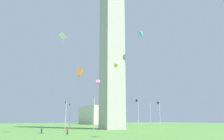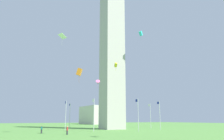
% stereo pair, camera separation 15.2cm
% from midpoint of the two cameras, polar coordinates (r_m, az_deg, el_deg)
% --- Properties ---
extents(ground_plane, '(260.00, 260.00, 0.00)m').
position_cam_midpoint_polar(ground_plane, '(70.37, -0.06, -14.65)').
color(ground_plane, '#548C3D').
extents(obelisk_monument, '(6.19, 6.19, 56.27)m').
position_cam_midpoint_polar(obelisk_monument, '(74.69, -0.06, 7.46)').
color(obelisk_monument, '#B7B2A8').
rests_on(obelisk_monument, ground).
extents(flagpole_n, '(1.12, 0.14, 8.04)m').
position_cam_midpoint_polar(flagpole_n, '(83.42, -4.66, -11.21)').
color(flagpole_n, silver).
rests_on(flagpole_n, ground).
extents(flagpole_ne, '(1.12, 0.14, 8.04)m').
position_cam_midpoint_polar(flagpole_ne, '(76.04, -10.62, -10.94)').
color(flagpole_ne, silver).
rests_on(flagpole_ne, ground).
extents(flagpole_e, '(1.12, 0.14, 8.04)m').
position_cam_midpoint_polar(flagpole_e, '(65.13, -11.61, -10.72)').
color(flagpole_e, silver).
rests_on(flagpole_e, ground).
extents(flagpole_se, '(1.12, 0.14, 8.04)m').
position_cam_midpoint_polar(flagpole_se, '(56.91, -4.63, -10.74)').
color(flagpole_se, silver).
rests_on(flagpole_se, ground).
extents(flagpole_s, '(1.12, 0.14, 8.04)m').
position_cam_midpoint_polar(flagpole_s, '(57.97, 6.49, -10.73)').
color(flagpole_s, silver).
rests_on(flagpole_s, ground).
extents(flagpole_sw, '(1.12, 0.14, 8.04)m').
position_cam_midpoint_polar(flagpole_sw, '(67.35, 11.82, -10.75)').
color(flagpole_sw, silver).
rests_on(flagpole_sw, ground).
extents(flagpole_w, '(1.12, 0.14, 8.04)m').
position_cam_midpoint_polar(flagpole_w, '(77.96, 9.53, -11.01)').
color(flagpole_w, silver).
rests_on(flagpole_w, ground).
extents(flagpole_nw, '(1.12, 0.14, 8.04)m').
position_cam_midpoint_polar(flagpole_nw, '(84.15, 2.99, -11.24)').
color(flagpole_nw, silver).
rests_on(flagpole_nw, ground).
extents(person_red_shirt, '(0.32, 0.32, 1.66)m').
position_cam_midpoint_polar(person_red_shirt, '(46.29, -11.20, -14.65)').
color(person_red_shirt, '#2D2D38').
rests_on(person_red_shirt, ground).
extents(person_teal_shirt, '(0.32, 0.32, 1.65)m').
position_cam_midpoint_polar(person_teal_shirt, '(51.94, -17.31, -14.06)').
color(person_teal_shirt, '#2D2D38').
rests_on(person_teal_shirt, ground).
extents(kite_white_diamond, '(1.98, 1.90, 2.53)m').
position_cam_midpoint_polar(kite_white_diamond, '(50.70, -12.39, 8.27)').
color(kite_white_diamond, white).
extents(kite_orange_box, '(1.32, 1.41, 2.98)m').
position_cam_midpoint_polar(kite_orange_box, '(46.21, -8.25, -0.47)').
color(kite_orange_box, orange).
extents(kite_cyan_box, '(1.31, 1.57, 2.92)m').
position_cam_midpoint_polar(kite_cyan_box, '(71.23, 7.18, 9.08)').
color(kite_cyan_box, '#33C6D1').
extents(kite_pink_delta, '(1.63, 1.43, 2.13)m').
position_cam_midpoint_polar(kite_pink_delta, '(55.75, -3.62, -3.14)').
color(kite_pink_delta, pink).
extents(kite_yellow_box, '(1.25, 0.86, 2.31)m').
position_cam_midpoint_polar(kite_yellow_box, '(60.83, 0.91, 1.28)').
color(kite_yellow_box, yellow).
extents(distant_building, '(25.35, 11.94, 10.89)m').
position_cam_midpoint_polar(distant_building, '(143.57, -4.43, -11.22)').
color(distant_building, beige).
rests_on(distant_building, ground).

